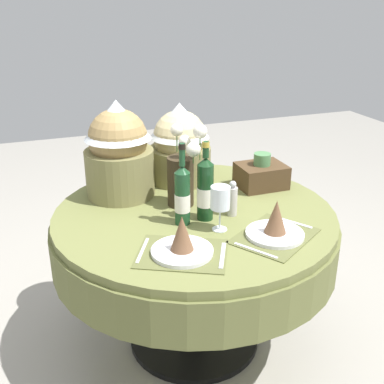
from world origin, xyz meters
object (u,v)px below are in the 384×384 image
place_setting_right (275,226)px  woven_basket_side_right (261,175)px  wine_glass_right (220,199)px  dining_table (194,238)px  pepper_mill (232,200)px  wine_bottle_centre (182,195)px  wine_bottle_left (205,189)px  flower_vase (182,173)px  gift_tub_back_centre (180,141)px  place_setting_left (182,243)px  gift_tub_back_left (118,147)px

place_setting_right → woven_basket_side_right: bearing=68.4°
wine_glass_right → dining_table: bearing=99.1°
place_setting_right → pepper_mill: (-0.08, 0.25, 0.03)m
wine_bottle_centre → woven_basket_side_right: wine_bottle_centre is taller
wine_bottle_left → woven_basket_side_right: 0.48m
place_setting_right → flower_vase: 0.51m
gift_tub_back_centre → woven_basket_side_right: (0.36, -0.23, -0.15)m
flower_vase → pepper_mill: bearing=-46.7°
place_setting_left → wine_glass_right: bearing=32.6°
wine_bottle_left → pepper_mill: wine_bottle_left is taller
pepper_mill → flower_vase: bearing=133.3°
dining_table → place_setting_left: place_setting_left is taller
dining_table → gift_tub_back_left: gift_tub_back_left is taller
place_setting_left → pepper_mill: 0.41m
place_setting_right → dining_table: bearing=122.7°
place_setting_right → gift_tub_back_left: 0.84m
wine_bottle_left → gift_tub_back_centre: (0.05, 0.48, 0.07)m
woven_basket_side_right → gift_tub_back_left: bearing=168.3°
gift_tub_back_left → woven_basket_side_right: size_ratio=2.00×
place_setting_left → wine_bottle_centre: size_ratio=1.17×
gift_tub_back_left → gift_tub_back_centre: gift_tub_back_left is taller
wine_bottle_left → woven_basket_side_right: size_ratio=1.50×
dining_table → place_setting_right: size_ratio=3.08×
pepper_mill → gift_tub_back_centre: (-0.08, 0.49, 0.14)m
place_setting_left → place_setting_right: 0.40m
flower_vase → gift_tub_back_left: 0.34m
place_setting_left → gift_tub_back_left: (-0.10, 0.65, 0.20)m
pepper_mill → gift_tub_back_centre: 0.52m
flower_vase → wine_bottle_centre: size_ratio=1.10×
wine_glass_right → gift_tub_back_centre: (0.03, 0.61, 0.07)m
dining_table → flower_vase: flower_vase is taller
place_setting_right → wine_glass_right: (-0.19, 0.13, 0.10)m
wine_bottle_left → place_setting_right: bearing=-50.8°
gift_tub_back_left → woven_basket_side_right: bearing=-11.7°
wine_bottle_centre → pepper_mill: 0.24m
dining_table → woven_basket_side_right: woven_basket_side_right is taller
dining_table → pepper_mill: size_ratio=8.00×
dining_table → place_setting_left: bearing=-117.1°
dining_table → woven_basket_side_right: (0.42, 0.16, 0.21)m
wine_glass_right → gift_tub_back_left: size_ratio=0.42×
wine_bottle_centre → wine_glass_right: 0.17m
flower_vase → wine_glass_right: 0.30m
woven_basket_side_right → dining_table: bearing=-159.6°
place_setting_right → gift_tub_back_centre: (-0.16, 0.74, 0.17)m
wine_glass_right → gift_tub_back_centre: 0.61m
wine_bottle_centre → woven_basket_side_right: size_ratio=1.53×
place_setting_right → gift_tub_back_centre: bearing=102.2°
place_setting_right → flower_vase: flower_vase is taller
place_setting_right → wine_bottle_centre: 0.41m
flower_vase → gift_tub_back_left: gift_tub_back_left is taller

